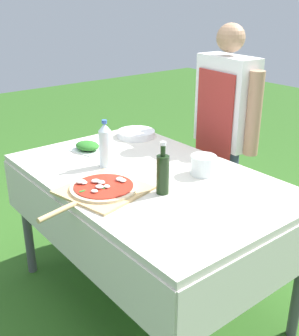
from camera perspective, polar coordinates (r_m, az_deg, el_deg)
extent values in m
plane|color=#2D5B1E|center=(2.58, -0.12, -17.30)|extent=(12.00, 12.00, 0.00)
cube|color=beige|center=(2.17, -0.14, -1.35)|extent=(1.49, 0.95, 0.04)
cube|color=beige|center=(2.02, -10.96, -8.87)|extent=(1.49, 0.01, 0.28)
cube|color=beige|center=(2.54, 8.35, -1.88)|extent=(1.49, 0.01, 0.28)
cube|color=beige|center=(2.81, -9.67, 0.53)|extent=(0.01, 0.95, 0.28)
cube|color=beige|center=(1.80, 15.26, -13.48)|extent=(0.01, 0.95, 0.28)
cylinder|color=#4C4C51|center=(2.70, -16.33, -6.64)|extent=(0.05, 0.05, 0.76)
cylinder|color=#4C4C51|center=(3.06, -2.04, -2.16)|extent=(0.05, 0.05, 0.76)
cylinder|color=#333D56|center=(2.88, 10.46, -4.28)|extent=(0.11, 0.11, 0.75)
cylinder|color=#333D56|center=(2.98, 8.53, -3.22)|extent=(0.11, 0.11, 0.75)
cube|color=silver|center=(2.71, 10.36, 8.82)|extent=(0.42, 0.21, 0.56)
cube|color=#9E2D28|center=(2.70, 8.59, 4.27)|extent=(0.32, 0.04, 0.82)
cylinder|color=#A37A5B|center=(2.55, 13.95, 7.11)|extent=(0.09, 0.09, 0.50)
cylinder|color=#A37A5B|center=(2.89, 7.11, 9.34)|extent=(0.09, 0.09, 0.50)
sphere|color=#A37A5B|center=(2.65, 10.96, 16.93)|extent=(0.17, 0.17, 0.17)
cube|color=tan|center=(2.00, -6.20, -2.97)|extent=(0.42, 0.42, 0.01)
cylinder|color=tan|center=(1.83, -12.36, -5.82)|extent=(0.07, 0.20, 0.02)
cylinder|color=beige|center=(1.99, -6.21, -2.66)|extent=(0.32, 0.32, 0.01)
cylinder|color=#B22819|center=(1.99, -6.22, -2.43)|extent=(0.28, 0.28, 0.00)
ellipsoid|color=white|center=(2.00, -6.61, -1.90)|extent=(0.04, 0.04, 0.02)
ellipsoid|color=white|center=(1.96, -5.81, -2.48)|extent=(0.03, 0.03, 0.01)
ellipsoid|color=white|center=(2.01, -3.61, -1.69)|extent=(0.05, 0.05, 0.01)
ellipsoid|color=white|center=(1.92, -7.47, -3.11)|extent=(0.04, 0.04, 0.01)
ellipsoid|color=white|center=(2.02, -7.31, -1.75)|extent=(0.06, 0.06, 0.02)
ellipsoid|color=white|center=(1.96, -6.80, -2.52)|extent=(0.05, 0.05, 0.01)
ellipsoid|color=white|center=(2.03, -4.07, -1.50)|extent=(0.05, 0.05, 0.01)
ellipsoid|color=white|center=(2.02, -8.91, -1.94)|extent=(0.05, 0.04, 0.01)
ellipsoid|color=white|center=(2.02, -9.27, -1.84)|extent=(0.06, 0.06, 0.02)
ellipsoid|color=#286B23|center=(1.97, -7.00, -2.60)|extent=(0.03, 0.03, 0.00)
ellipsoid|color=#286B23|center=(1.96, -6.34, -2.67)|extent=(0.03, 0.02, 0.00)
ellipsoid|color=#286B23|center=(1.94, -9.10, -3.10)|extent=(0.02, 0.04, 0.00)
cylinder|color=black|center=(1.93, 1.80, -0.93)|extent=(0.06, 0.06, 0.18)
cylinder|color=black|center=(1.89, 1.84, 2.36)|extent=(0.02, 0.02, 0.05)
cylinder|color=silver|center=(1.88, 1.86, 3.33)|extent=(0.03, 0.03, 0.02)
cylinder|color=silver|center=(2.25, -5.99, 2.61)|extent=(0.07, 0.07, 0.20)
cone|color=silver|center=(2.21, -6.11, 5.52)|extent=(0.07, 0.07, 0.04)
cylinder|color=#335BB2|center=(2.20, -6.14, 6.25)|extent=(0.03, 0.03, 0.02)
cube|color=silver|center=(2.53, -8.38, 2.42)|extent=(0.21, 0.18, 0.01)
ellipsoid|color=#286B23|center=(2.52, -8.42, 3.01)|extent=(0.18, 0.15, 0.05)
cylinder|color=silver|center=(2.17, 7.30, 0.41)|extent=(0.13, 0.13, 0.10)
cylinder|color=white|center=(2.75, -1.81, 4.32)|extent=(0.25, 0.25, 0.00)
cylinder|color=white|center=(2.75, -1.81, 4.42)|extent=(0.25, 0.25, 0.00)
cylinder|color=white|center=(2.75, -1.81, 4.52)|extent=(0.25, 0.25, 0.00)
cylinder|color=white|center=(2.75, -1.81, 4.62)|extent=(0.25, 0.25, 0.00)
cylinder|color=white|center=(2.75, -1.81, 4.72)|extent=(0.25, 0.25, 0.00)
cylinder|color=white|center=(2.74, -1.81, 4.82)|extent=(0.25, 0.25, 0.00)
cylinder|color=white|center=(2.74, -1.81, 4.92)|extent=(0.24, 0.24, 0.00)
cylinder|color=white|center=(2.74, -1.81, 5.02)|extent=(0.24, 0.24, 0.00)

